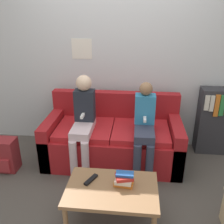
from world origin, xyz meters
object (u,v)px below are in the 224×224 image
bookshelf (213,121)px  coffee_table (112,192)px  couch (113,139)px  tv_remote (91,180)px  person_left (83,118)px  person_right (144,125)px  backpack (5,155)px

bookshelf → coffee_table: bearing=-131.3°
couch → coffee_table: (0.10, -1.07, 0.05)m
coffee_table → bookshelf: bookshelf is taller
tv_remote → coffee_table: bearing=5.4°
couch → person_left: (-0.34, -0.19, 0.37)m
person_left → couch: bearing=28.5°
person_left → bookshelf: size_ratio=1.26×
person_left → person_right: bearing=-1.1°
tv_remote → bookshelf: bearing=69.3°
person_left → tv_remote: (0.24, -0.81, -0.25)m
coffee_table → tv_remote: (-0.20, 0.08, 0.06)m
couch → bookshelf: bearing=14.1°
tv_remote → bookshelf: bookshelf is taller
person_right → tv_remote: person_right is taller
couch → person_right: 0.54m
person_left → bookshelf: 1.77m
coffee_table → tv_remote: 0.23m
coffee_table → bookshelf: bearing=48.7°
person_left → backpack: person_left is taller
bookshelf → backpack: bookshelf is taller
couch → tv_remote: size_ratio=10.07×
person_right → backpack: person_right is taller
couch → bookshelf: 1.39m
person_right → tv_remote: 0.96m
person_left → backpack: (-0.96, -0.21, -0.45)m
backpack → person_right: bearing=6.6°
person_right → tv_remote: bearing=-122.0°
bookshelf → backpack: 2.74m
coffee_table → tv_remote: bearing=158.8°
person_left → coffee_table: bearing=-63.7°
coffee_table → bookshelf: 1.88m
coffee_table → backpack: (-1.39, 0.68, -0.13)m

